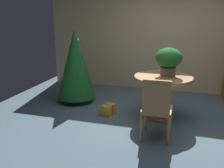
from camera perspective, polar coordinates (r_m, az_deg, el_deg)
The scene contains 7 objects.
ground_plane at distance 4.28m, azimuth 10.04°, elevation -9.51°, with size 6.60×6.60×0.00m, color slate.
back_wall_panel at distance 6.09m, azimuth 13.20°, elevation 10.53°, with size 6.00×0.10×2.60m, color beige.
round_dining_table at distance 4.43m, azimuth 11.49°, elevation -0.79°, with size 1.00×1.00×0.77m.
flower_vase at distance 4.35m, azimuth 12.79°, elevation 5.46°, with size 0.45×0.45×0.49m.
wooden_chair_near at distance 3.65m, azimuth 10.15°, elevation -5.13°, with size 0.43×0.44×0.95m.
holiday_tree at distance 5.22m, azimuth -8.28°, elevation 4.65°, with size 0.79×0.79×1.54m.
gift_box_gold at distance 4.65m, azimuth -0.84°, elevation -5.85°, with size 0.24×0.29×0.20m.
Camera 1 is at (0.39, -3.86, 1.80)m, focal length 40.12 mm.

